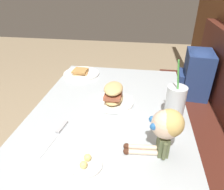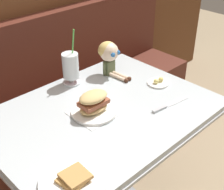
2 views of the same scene
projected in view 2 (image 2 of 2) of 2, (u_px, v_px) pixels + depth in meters
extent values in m
cube|color=#512319|center=(45.00, 138.00, 2.21)|extent=(2.60, 0.48, 0.45)
cube|color=#512319|center=(19.00, 63.00, 2.06)|extent=(2.60, 0.10, 0.55)
cube|color=#B2BCC1|center=(102.00, 113.00, 1.58)|extent=(1.10, 0.80, 0.03)
cube|color=#B7BABF|center=(102.00, 117.00, 1.60)|extent=(1.11, 0.81, 0.02)
cylinder|color=#A5A8AD|center=(103.00, 166.00, 1.77)|extent=(0.14, 0.14, 0.65)
cylinder|color=white|center=(73.00, 182.00, 1.17)|extent=(0.25, 0.25, 0.01)
cube|color=tan|center=(73.00, 180.00, 1.16)|extent=(0.11, 0.11, 0.01)
cube|color=#B78447|center=(75.00, 176.00, 1.16)|extent=(0.10, 0.10, 0.01)
cylinder|color=silver|center=(72.00, 82.00, 1.80)|extent=(0.10, 0.10, 0.01)
cylinder|color=silver|center=(72.00, 79.00, 1.79)|extent=(0.03, 0.03, 0.03)
cylinder|color=silver|center=(70.00, 66.00, 1.75)|extent=(0.09, 0.09, 0.14)
cylinder|color=pink|center=(71.00, 67.00, 1.75)|extent=(0.08, 0.08, 0.12)
cylinder|color=#51B74C|center=(73.00, 49.00, 1.70)|extent=(0.02, 0.04, 0.22)
cube|color=white|center=(94.00, 113.00, 1.55)|extent=(0.20, 0.20, 0.00)
cylinder|color=white|center=(94.00, 112.00, 1.55)|extent=(0.22, 0.22, 0.01)
ellipsoid|color=tan|center=(94.00, 107.00, 1.54)|extent=(0.15, 0.10, 0.04)
cube|color=#995138|center=(93.00, 103.00, 1.52)|extent=(0.14, 0.09, 0.02)
ellipsoid|color=tan|center=(93.00, 97.00, 1.51)|extent=(0.15, 0.10, 0.04)
cylinder|color=white|center=(158.00, 83.00, 1.80)|extent=(0.12, 0.12, 0.01)
sphere|color=#F4E07A|center=(156.00, 81.00, 1.78)|extent=(0.03, 0.03, 0.03)
sphere|color=#F4E07A|center=(161.00, 79.00, 1.79)|extent=(0.03, 0.03, 0.03)
cube|color=silver|center=(177.00, 102.00, 1.64)|extent=(0.14, 0.04, 0.00)
cube|color=#B2B5BA|center=(159.00, 109.00, 1.58)|extent=(0.09, 0.03, 0.01)
cube|color=#5B6642|center=(109.00, 67.00, 1.88)|extent=(0.07, 0.05, 0.08)
sphere|color=beige|center=(109.00, 52.00, 1.83)|extent=(0.11, 0.11, 0.11)
ellipsoid|color=#D8B766|center=(107.00, 50.00, 1.83)|extent=(0.12, 0.11, 0.10)
sphere|color=#2D6BB2|center=(113.00, 55.00, 1.79)|extent=(0.03, 0.03, 0.03)
sphere|color=#2D6BB2|center=(118.00, 52.00, 1.81)|extent=(0.03, 0.03, 0.03)
cylinder|color=beige|center=(118.00, 77.00, 1.84)|extent=(0.03, 0.12, 0.02)
cylinder|color=beige|center=(121.00, 76.00, 1.86)|extent=(0.03, 0.12, 0.02)
sphere|color=#4C2819|center=(126.00, 81.00, 1.81)|extent=(0.03, 0.03, 0.03)
sphere|color=#4C2819|center=(129.00, 79.00, 1.83)|extent=(0.03, 0.03, 0.03)
cylinder|color=#5B6642|center=(104.00, 69.00, 1.85)|extent=(0.02, 0.02, 0.07)
cylinder|color=#5B6642|center=(114.00, 64.00, 1.90)|extent=(0.02, 0.02, 0.07)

